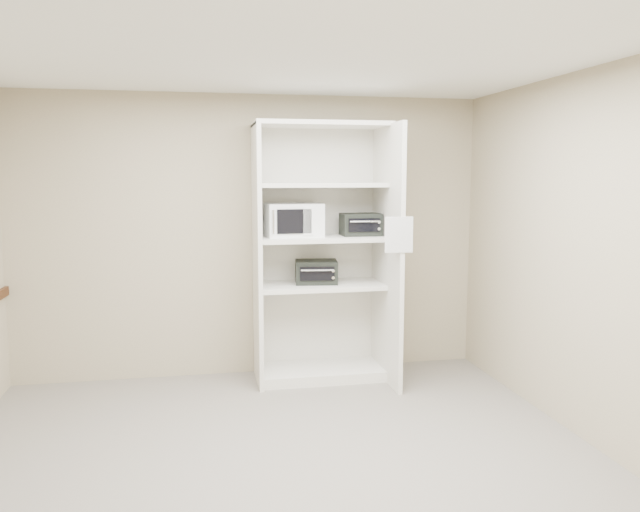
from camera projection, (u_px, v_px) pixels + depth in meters
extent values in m
cube|color=slate|center=(280.00, 461.00, 4.26)|extent=(4.50, 4.00, 0.01)
cube|color=white|center=(276.00, 53.00, 3.91)|extent=(4.50, 4.00, 0.01)
cube|color=tan|center=(252.00, 236.00, 6.03)|extent=(4.50, 0.02, 2.70)
cube|color=tan|center=(351.00, 349.00, 2.14)|extent=(4.50, 0.02, 2.70)
cube|color=tan|center=(587.00, 257.00, 4.51)|extent=(0.02, 4.00, 2.70)
cube|color=silver|center=(257.00, 256.00, 5.74)|extent=(0.04, 0.60, 2.40)
cube|color=silver|center=(387.00, 255.00, 5.82)|extent=(0.04, 0.90, 2.40)
cube|color=silver|center=(315.00, 251.00, 6.15)|extent=(1.24, 0.02, 2.40)
cube|color=silver|center=(321.00, 372.00, 6.02)|extent=(1.16, 0.56, 0.10)
cube|color=silver|center=(321.00, 285.00, 5.91)|extent=(1.16, 0.56, 0.04)
cube|color=silver|center=(321.00, 238.00, 5.85)|extent=(1.16, 0.56, 0.04)
cube|color=silver|center=(321.00, 185.00, 5.79)|extent=(1.16, 0.56, 0.04)
cube|color=silver|center=(321.00, 125.00, 5.72)|extent=(1.24, 0.60, 0.04)
cube|color=white|center=(293.00, 220.00, 5.83)|extent=(0.53, 0.42, 0.31)
cube|color=black|center=(361.00, 224.00, 5.91)|extent=(0.37, 0.28, 0.21)
cube|color=black|center=(316.00, 272.00, 5.91)|extent=(0.42, 0.34, 0.22)
cube|color=white|center=(399.00, 235.00, 5.34)|extent=(0.24, 0.02, 0.30)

